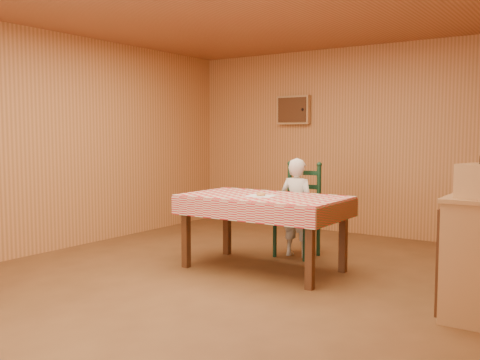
# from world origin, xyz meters

# --- Properties ---
(ground) EXTENTS (6.00, 6.00, 0.00)m
(ground) POSITION_xyz_m (0.00, 0.00, 0.00)
(ground) COLOR brown
(ground) RESTS_ON ground
(cabin_walls) EXTENTS (5.10, 6.05, 2.65)m
(cabin_walls) POSITION_xyz_m (-0.00, 0.53, 1.83)
(cabin_walls) COLOR #C17F45
(cabin_walls) RESTS_ON ground
(dining_table) EXTENTS (1.66, 0.96, 0.77)m
(dining_table) POSITION_xyz_m (0.06, 0.53, 0.69)
(dining_table) COLOR #4E2B15
(dining_table) RESTS_ON ground
(ladder_chair) EXTENTS (0.44, 0.40, 1.08)m
(ladder_chair) POSITION_xyz_m (0.06, 1.32, 0.50)
(ladder_chair) COLOR black
(ladder_chair) RESTS_ON ground
(seated_child) EXTENTS (0.41, 0.27, 1.12)m
(seated_child) POSITION_xyz_m (0.06, 1.26, 0.56)
(seated_child) COLOR silver
(seated_child) RESTS_ON ground
(napkin) EXTENTS (0.31, 0.31, 0.00)m
(napkin) POSITION_xyz_m (0.06, 0.48, 0.77)
(napkin) COLOR white
(napkin) RESTS_ON dining_table
(donut) EXTENTS (0.12, 0.12, 0.03)m
(donut) POSITION_xyz_m (0.06, 0.48, 0.79)
(donut) COLOR #D58F4C
(donut) RESTS_ON napkin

